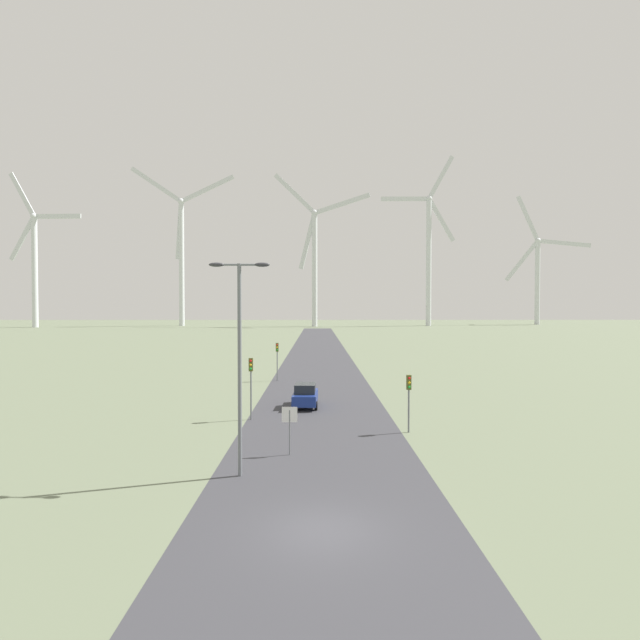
{
  "coord_description": "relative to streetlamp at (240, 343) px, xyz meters",
  "views": [
    {
      "loc": [
        -0.19,
        -17.04,
        7.68
      ],
      "look_at": [
        0.0,
        16.04,
        6.87
      ],
      "focal_mm": 28.0,
      "sensor_mm": 36.0,
      "label": 1
    }
  ],
  "objects": [
    {
      "name": "traffic_light_post_near_left",
      "position": [
        -1.02,
        11.45,
        -2.99
      ],
      "size": [
        0.28,
        0.34,
        4.24
      ],
      "color": "slate",
      "rests_on": "ground"
    },
    {
      "name": "streetlamp",
      "position": [
        0.0,
        0.0,
        0.0
      ],
      "size": [
        2.76,
        0.32,
        9.73
      ],
      "color": "slate",
      "rests_on": "ground"
    },
    {
      "name": "traffic_light_post_near_right",
      "position": [
        9.16,
        7.88,
        -3.48
      ],
      "size": [
        0.28,
        0.33,
        3.55
      ],
      "color": "slate",
      "rests_on": "ground"
    },
    {
      "name": "wind_turbine_far_left",
      "position": [
        -106.88,
        173.14,
        20.88
      ],
      "size": [
        30.04,
        4.15,
        60.69
      ],
      "color": "silver",
      "rests_on": "ground"
    },
    {
      "name": "wind_turbine_center",
      "position": [
        2.5,
        182.2,
        23.21
      ],
      "size": [
        39.36,
        9.56,
        63.56
      ],
      "color": "silver",
      "rests_on": "ground"
    },
    {
      "name": "road_surface",
      "position": [
        3.71,
        42.46,
        -6.08
      ],
      "size": [
        10.0,
        240.0,
        0.01
      ],
      "color": "#38383D",
      "rests_on": "ground"
    },
    {
      "name": "ground_plane",
      "position": [
        3.71,
        -5.54,
        -6.08
      ],
      "size": [
        600.0,
        600.0,
        0.0
      ],
      "primitive_type": "plane",
      "color": "#667056"
    },
    {
      "name": "wind_turbine_right",
      "position": [
        50.9,
        188.99,
        26.6
      ],
      "size": [
        31.93,
        2.94,
        72.22
      ],
      "color": "silver",
      "rests_on": "ground"
    },
    {
      "name": "stop_sign_near",
      "position": [
        2.08,
        3.24,
        -4.32
      ],
      "size": [
        0.81,
        0.07,
        2.52
      ],
      "color": "slate",
      "rests_on": "ground"
    },
    {
      "name": "wind_turbine_left",
      "position": [
        -54.02,
        189.68,
        26.66
      ],
      "size": [
        43.22,
        2.79,
        67.02
      ],
      "color": "silver",
      "rests_on": "ground"
    },
    {
      "name": "traffic_light_post_mid_left",
      "position": [
        -0.67,
        29.65,
        -3.16
      ],
      "size": [
        0.28,
        0.33,
        3.98
      ],
      "color": "slate",
      "rests_on": "ground"
    },
    {
      "name": "car_approaching",
      "position": [
        2.61,
        15.82,
        -5.17
      ],
      "size": [
        1.96,
        4.17,
        1.83
      ],
      "color": "navy",
      "rests_on": "ground"
    },
    {
      "name": "wind_turbine_far_right",
      "position": [
        104.49,
        205.35,
        18.65
      ],
      "size": [
        35.67,
        8.76,
        59.26
      ],
      "color": "silver",
      "rests_on": "ground"
    }
  ]
}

